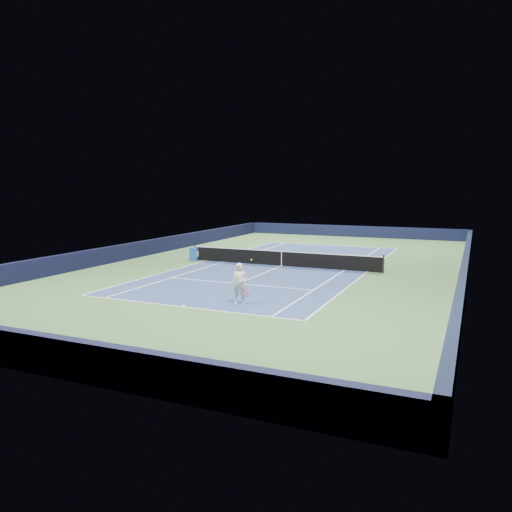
% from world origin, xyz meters
% --- Properties ---
extents(ground, '(40.00, 40.00, 0.00)m').
position_xyz_m(ground, '(0.00, 0.00, 0.00)').
color(ground, '#365930').
rests_on(ground, ground).
extents(wall_far, '(22.00, 0.35, 1.10)m').
position_xyz_m(wall_far, '(0.00, 19.82, 0.55)').
color(wall_far, black).
rests_on(wall_far, ground).
extents(wall_near, '(22.00, 0.35, 1.10)m').
position_xyz_m(wall_near, '(0.00, -19.82, 0.55)').
color(wall_near, black).
rests_on(wall_near, ground).
extents(wall_right, '(0.35, 40.00, 1.10)m').
position_xyz_m(wall_right, '(10.82, 0.00, 0.55)').
color(wall_right, black).
rests_on(wall_right, ground).
extents(wall_left, '(0.35, 40.00, 1.10)m').
position_xyz_m(wall_left, '(-10.82, 0.00, 0.55)').
color(wall_left, black).
rests_on(wall_left, ground).
extents(court_surface, '(10.97, 23.77, 0.01)m').
position_xyz_m(court_surface, '(0.00, 0.00, 0.00)').
color(court_surface, navy).
rests_on(court_surface, ground).
extents(baseline_far, '(10.97, 0.08, 0.00)m').
position_xyz_m(baseline_far, '(0.00, 11.88, 0.01)').
color(baseline_far, white).
rests_on(baseline_far, ground).
extents(baseline_near, '(10.97, 0.08, 0.00)m').
position_xyz_m(baseline_near, '(0.00, -11.88, 0.01)').
color(baseline_near, white).
rests_on(baseline_near, ground).
extents(sideline_doubles_right, '(0.08, 23.77, 0.00)m').
position_xyz_m(sideline_doubles_right, '(5.49, 0.00, 0.01)').
color(sideline_doubles_right, white).
rests_on(sideline_doubles_right, ground).
extents(sideline_doubles_left, '(0.08, 23.77, 0.00)m').
position_xyz_m(sideline_doubles_left, '(-5.49, 0.00, 0.01)').
color(sideline_doubles_left, white).
rests_on(sideline_doubles_left, ground).
extents(sideline_singles_right, '(0.08, 23.77, 0.00)m').
position_xyz_m(sideline_singles_right, '(4.12, 0.00, 0.01)').
color(sideline_singles_right, white).
rests_on(sideline_singles_right, ground).
extents(sideline_singles_left, '(0.08, 23.77, 0.00)m').
position_xyz_m(sideline_singles_left, '(-4.12, 0.00, 0.01)').
color(sideline_singles_left, white).
rests_on(sideline_singles_left, ground).
extents(service_line_far, '(8.23, 0.08, 0.00)m').
position_xyz_m(service_line_far, '(0.00, 6.40, 0.01)').
color(service_line_far, white).
rests_on(service_line_far, ground).
extents(service_line_near, '(8.23, 0.08, 0.00)m').
position_xyz_m(service_line_near, '(0.00, -6.40, 0.01)').
color(service_line_near, white).
rests_on(service_line_near, ground).
extents(center_service_line, '(0.08, 12.80, 0.00)m').
position_xyz_m(center_service_line, '(0.00, 0.00, 0.01)').
color(center_service_line, white).
rests_on(center_service_line, ground).
extents(center_mark_far, '(0.08, 0.30, 0.00)m').
position_xyz_m(center_mark_far, '(0.00, 11.73, 0.01)').
color(center_mark_far, white).
rests_on(center_mark_far, ground).
extents(center_mark_near, '(0.08, 0.30, 0.00)m').
position_xyz_m(center_mark_near, '(0.00, -11.73, 0.01)').
color(center_mark_near, white).
rests_on(center_mark_near, ground).
extents(tennis_net, '(12.90, 0.10, 1.07)m').
position_xyz_m(tennis_net, '(0.00, 0.00, 0.50)').
color(tennis_net, black).
rests_on(tennis_net, ground).
extents(sponsor_cube, '(0.59, 0.52, 0.87)m').
position_xyz_m(sponsor_cube, '(-6.40, -0.07, 0.44)').
color(sponsor_cube, '#1D57AF').
rests_on(sponsor_cube, ground).
extents(tennis_player, '(0.86, 1.35, 1.83)m').
position_xyz_m(tennis_player, '(2.01, -10.32, 0.89)').
color(tennis_player, silver).
rests_on(tennis_player, ground).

